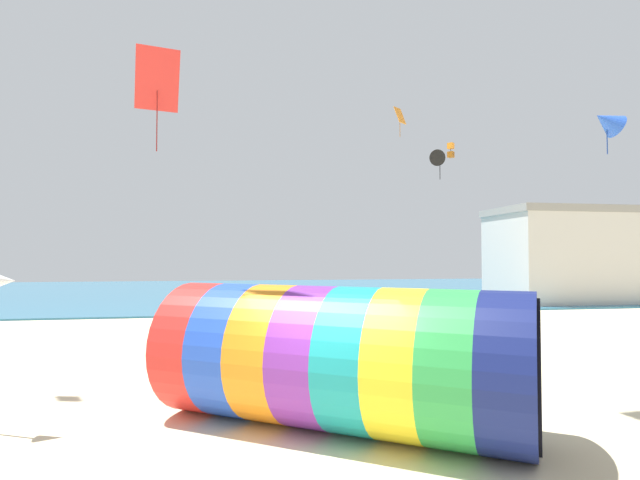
# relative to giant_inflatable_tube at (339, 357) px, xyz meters

# --- Properties ---
(ground_plane) EXTENTS (120.00, 120.00, 0.00)m
(ground_plane) POSITION_rel_giant_inflatable_tube_xyz_m (-0.51, -0.88, -1.33)
(ground_plane) COLOR beige
(sea) EXTENTS (120.00, 40.00, 0.10)m
(sea) POSITION_rel_giant_inflatable_tube_xyz_m (-0.51, 38.29, -1.28)
(sea) COLOR teal
(sea) RESTS_ON ground
(giant_inflatable_tube) EXTENTS (7.19, 6.02, 2.66)m
(giant_inflatable_tube) POSITION_rel_giant_inflatable_tube_xyz_m (0.00, 0.00, 0.00)
(giant_inflatable_tube) COLOR red
(giant_inflatable_tube) RESTS_ON ground
(kite_orange_diamond) EXTENTS (0.75, 0.71, 1.60)m
(kite_orange_diamond) POSITION_rel_giant_inflatable_tube_xyz_m (6.70, 15.91, 9.38)
(kite_orange_diamond) COLOR orange
(kite_black_delta) EXTENTS (1.12, 1.14, 1.43)m
(kite_black_delta) POSITION_rel_giant_inflatable_tube_xyz_m (7.15, 11.81, 6.37)
(kite_black_delta) COLOR black
(kite_blue_delta) EXTENTS (0.93, 0.70, 1.40)m
(kite_blue_delta) POSITION_rel_giant_inflatable_tube_xyz_m (8.38, 3.13, 5.71)
(kite_blue_delta) COLOR blue
(kite_red_diamond) EXTENTS (1.29, 0.80, 2.90)m
(kite_red_diamond) POSITION_rel_giant_inflatable_tube_xyz_m (-4.13, 5.38, 6.91)
(kite_red_diamond) COLOR red
(kite_orange_box) EXTENTS (0.39, 0.39, 0.79)m
(kite_orange_box) POSITION_rel_giant_inflatable_tube_xyz_m (8.87, 14.41, 7.31)
(kite_orange_box) COLOR orange
(bystander_near_water) EXTENTS (0.42, 0.36, 1.79)m
(bystander_near_water) POSITION_rel_giant_inflatable_tube_xyz_m (-2.93, 7.49, -0.41)
(bystander_near_water) COLOR #726651
(bystander_near_water) RESTS_ON ground
(bystander_mid_beach) EXTENTS (0.40, 0.42, 1.76)m
(bystander_mid_beach) POSITION_rel_giant_inflatable_tube_xyz_m (-3.67, 8.61, -0.42)
(bystander_mid_beach) COLOR #383D56
(bystander_mid_beach) RESTS_ON ground
(promenade_building) EXTENTS (14.05, 6.17, 6.66)m
(promenade_building) POSITION_rel_giant_inflatable_tube_xyz_m (23.24, 22.50, 2.01)
(promenade_building) COLOR beige
(promenade_building) RESTS_ON ground
(beach_flag) EXTENTS (0.47, 0.36, 2.95)m
(beach_flag) POSITION_rel_giant_inflatable_tube_xyz_m (-6.22, 0.91, 1.30)
(beach_flag) COLOR silver
(beach_flag) RESTS_ON ground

